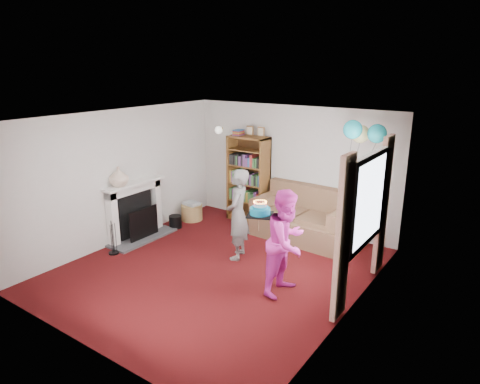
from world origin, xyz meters
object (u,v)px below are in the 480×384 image
Objects in this scene: person_magenta at (287,242)px; birthday_cake at (260,211)px; sofa at (305,220)px; person_striped at (238,214)px; bookcase at (249,179)px.

person_magenta is 0.63m from birthday_cake.
birthday_cake is at bearing -80.93° from sofa.
person_striped reaches higher than sofa.
sofa is 1.17× the size of person_striped.
bookcase is 1.10× the size of sofa.
person_striped is 1.39m from person_magenta.
person_magenta is (0.72, -2.06, 0.43)m from sofa.
birthday_cake reaches higher than sofa.
bookcase is 1.94m from person_striped.
person_striped reaches higher than birthday_cake.
person_striped is 0.96m from birthday_cake.
bookcase reaches higher than birthday_cake.
birthday_cake is at bearing -52.97° from bookcase.
bookcase is 1.29× the size of person_striped.
sofa is 2.22m from person_magenta.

